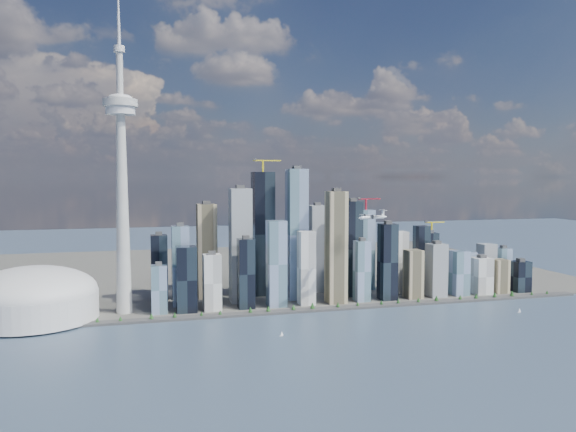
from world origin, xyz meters
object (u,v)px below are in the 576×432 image
object	(u,v)px
airplane	(373,217)
sailboat_west	(282,334)
needle_tower	(122,175)
dome_stadium	(34,297)
sailboat_east	(519,311)

from	to	relation	value
airplane	sailboat_west	bearing A→B (deg)	-170.25
needle_tower	dome_stadium	xyz separation A→B (m)	(-140.00, -10.00, -196.40)
needle_tower	airplane	size ratio (longest dim) A/B	9.28
needle_tower	dome_stadium	world-z (taller)	needle_tower
airplane	sailboat_west	world-z (taller)	airplane
dome_stadium	airplane	bearing A→B (deg)	-10.26
dome_stadium	sailboat_west	bearing A→B (deg)	-26.88
needle_tower	sailboat_west	distance (m)	378.94
needle_tower	sailboat_west	size ratio (longest dim) A/B	66.51
dome_stadium	sailboat_east	bearing A→B (deg)	-10.85
airplane	sailboat_east	distance (m)	303.89
dome_stadium	needle_tower	bearing A→B (deg)	4.09
sailboat_east	dome_stadium	bearing A→B (deg)	176.70
sailboat_west	dome_stadium	bearing A→B (deg)	145.29
sailboat_east	needle_tower	bearing A→B (deg)	173.63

